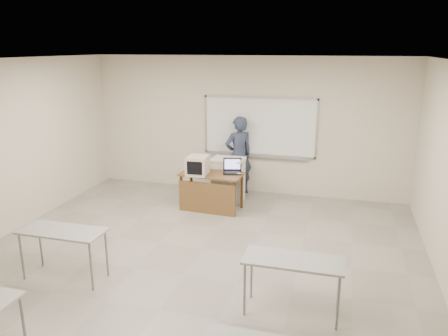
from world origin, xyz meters
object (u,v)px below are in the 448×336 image
(podium, at_px, (228,180))
(laptop, at_px, (233,170))
(instructor_desk, at_px, (210,186))
(mouse, at_px, (239,174))
(keyboard, at_px, (234,160))
(presenter, at_px, (239,156))
(whiteboard, at_px, (260,127))
(crt_monitor, at_px, (198,165))

(podium, xyz_separation_m, laptop, (0.20, -0.37, 0.34))
(instructor_desk, bearing_deg, mouse, 19.90)
(laptop, height_order, keyboard, laptop)
(instructor_desk, xyz_separation_m, presenter, (0.28, 1.19, 0.36))
(whiteboard, relative_size, podium, 2.63)
(podium, bearing_deg, instructor_desk, -106.74)
(whiteboard, distance_m, keyboard, 1.09)
(mouse, bearing_deg, instructor_desk, -161.59)
(podium, bearing_deg, whiteboard, 57.68)
(presenter, bearing_deg, keyboard, 57.13)
(podium, height_order, crt_monitor, crt_monitor)
(crt_monitor, xyz_separation_m, presenter, (0.53, 1.21, -0.06))
(instructor_desk, height_order, presenter, presenter)
(instructor_desk, distance_m, keyboard, 0.76)
(crt_monitor, distance_m, keyboard, 0.80)
(whiteboard, xyz_separation_m, podium, (-0.50, -0.77, -1.01))
(instructor_desk, relative_size, mouse, 12.27)
(crt_monitor, xyz_separation_m, laptop, (0.65, 0.28, -0.12))
(mouse, height_order, keyboard, keyboard)
(mouse, distance_m, keyboard, 0.45)
(keyboard, bearing_deg, presenter, 104.85)
(laptop, bearing_deg, whiteboard, 60.50)
(podium, xyz_separation_m, keyboard, (0.15, -0.12, 0.48))
(podium, height_order, presenter, presenter)
(podium, bearing_deg, keyboard, -37.91)
(laptop, bearing_deg, crt_monitor, -171.18)
(crt_monitor, xyz_separation_m, mouse, (0.80, 0.17, -0.16))
(crt_monitor, bearing_deg, mouse, 9.73)
(podium, bearing_deg, laptop, -60.77)
(keyboard, xyz_separation_m, presenter, (-0.07, 0.68, -0.08))
(mouse, bearing_deg, keyboard, 121.66)
(podium, xyz_separation_m, crt_monitor, (-0.45, -0.65, 0.46))
(instructor_desk, height_order, crt_monitor, crt_monitor)
(whiteboard, bearing_deg, presenter, -153.02)
(podium, relative_size, crt_monitor, 2.11)
(crt_monitor, bearing_deg, keyboard, 38.96)
(instructor_desk, height_order, mouse, mouse)
(instructor_desk, height_order, podium, podium)
(instructor_desk, bearing_deg, podium, 76.41)
(crt_monitor, relative_size, presenter, 0.26)
(mouse, bearing_deg, podium, 128.67)
(crt_monitor, distance_m, laptop, 0.72)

